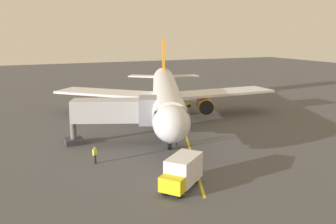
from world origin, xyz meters
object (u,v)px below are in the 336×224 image
ground_crew_wing_walker (176,138)px  box_truck_starboard_side (182,172)px  jet_bridge (122,111)px  baggage_cart_near_nose (184,102)px  airplane (166,93)px  ground_crew_marshaller (95,155)px

ground_crew_wing_walker → box_truck_starboard_side: bearing=67.2°
jet_bridge → ground_crew_wing_walker: bearing=148.2°
baggage_cart_near_nose → airplane: bearing=49.8°
ground_crew_wing_walker → baggage_cart_near_nose: ground_crew_wing_walker is taller
ground_crew_wing_walker → box_truck_starboard_side: 11.53m
ground_crew_wing_walker → baggage_cart_near_nose: (-10.82, -19.92, -0.23)m
ground_crew_marshaller → box_truck_starboard_side: 10.02m
jet_bridge → ground_crew_wing_walker: size_ratio=6.58×
airplane → ground_crew_wing_walker: (3.90, 11.74, -3.12)m
baggage_cart_near_nose → box_truck_starboard_side: size_ratio=0.56×
jet_bridge → baggage_cart_near_nose: 23.37m
airplane → jet_bridge: (9.19, 8.46, -0.24)m
airplane → ground_crew_wing_walker: airplane is taller
ground_crew_wing_walker → box_truck_starboard_side: box_truck_starboard_side is taller
airplane → jet_bridge: 12.50m
baggage_cart_near_nose → ground_crew_wing_walker: bearing=61.5°
baggage_cart_near_nose → box_truck_starboard_side: 34.15m
airplane → jet_bridge: size_ratio=3.43×
airplane → box_truck_starboard_side: (8.37, 22.35, -2.62)m
airplane → box_truck_starboard_side: bearing=69.5°
jet_bridge → ground_crew_marshaller: (4.44, 5.37, -2.88)m
jet_bridge → ground_crew_wing_walker: 6.86m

